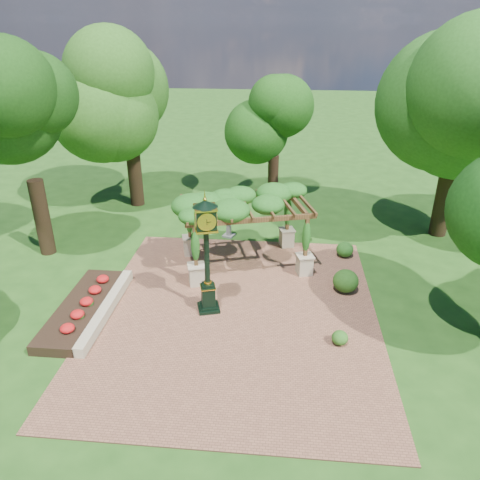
{
  "coord_description": "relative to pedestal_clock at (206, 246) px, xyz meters",
  "views": [
    {
      "loc": [
        1.47,
        -13.0,
        9.58
      ],
      "look_at": [
        0.0,
        2.5,
        2.2
      ],
      "focal_mm": 35.0,
      "sensor_mm": 36.0,
      "label": 1
    }
  ],
  "objects": [
    {
      "name": "sundial",
      "position": [
        -0.01,
        6.4,
        -2.18
      ],
      "size": [
        0.64,
        0.64,
        0.9
      ],
      "rotation": [
        0.0,
        0.0,
        -0.35
      ],
      "color": "gray",
      "rests_on": "ground"
    },
    {
      "name": "shrub_front",
      "position": [
        4.53,
        -1.58,
        -2.3
      ],
      "size": [
        0.69,
        0.69,
        0.48
      ],
      "primitive_type": "ellipsoid",
      "rotation": [
        0.0,
        0.0,
        0.38
      ],
      "color": "#275719",
      "rests_on": "brick_plaza"
    },
    {
      "name": "brick_plaza",
      "position": [
        1.01,
        -0.09,
        -2.56
      ],
      "size": [
        10.0,
        12.0,
        0.04
      ],
      "primitive_type": "cube",
      "color": "brown",
      "rests_on": "ground"
    },
    {
      "name": "flower_bed",
      "position": [
        -4.49,
        -0.59,
        -2.4
      ],
      "size": [
        1.5,
        5.0,
        0.36
      ],
      "primitive_type": "cube",
      "color": "red",
      "rests_on": "ground"
    },
    {
      "name": "tree_north",
      "position": [
        1.93,
        12.13,
        1.88
      ],
      "size": [
        3.47,
        3.47,
        6.52
      ],
      "color": "#331E14",
      "rests_on": "ground"
    },
    {
      "name": "tree_west_far",
      "position": [
        -5.7,
        10.27,
        3.25
      ],
      "size": [
        5.24,
        5.24,
        8.47
      ],
      "color": "black",
      "rests_on": "ground"
    },
    {
      "name": "pergola",
      "position": [
        1.02,
        3.65,
        0.09
      ],
      "size": [
        5.84,
        4.51,
        3.24
      ],
      "rotation": [
        0.0,
        0.0,
        0.28
      ],
      "color": "#BBAB8B",
      "rests_on": "brick_plaza"
    },
    {
      "name": "shrub_back",
      "position": [
        5.35,
        4.72,
        -2.2
      ],
      "size": [
        0.89,
        0.89,
        0.67
      ],
      "primitive_type": "ellipsoid",
      "rotation": [
        0.0,
        0.0,
        -0.21
      ],
      "color": "#245B1A",
      "rests_on": "brick_plaza"
    },
    {
      "name": "ground",
      "position": [
        1.01,
        -1.09,
        -2.58
      ],
      "size": [
        120.0,
        120.0,
        0.0
      ],
      "primitive_type": "plane",
      "color": "#1E4714",
      "rests_on": "ground"
    },
    {
      "name": "shrub_mid",
      "position": [
        5.06,
        1.75,
        -2.1
      ],
      "size": [
        1.2,
        1.2,
        0.88
      ],
      "primitive_type": "ellipsoid",
      "rotation": [
        0.0,
        0.0,
        -0.27
      ],
      "color": "#234D15",
      "rests_on": "brick_plaza"
    },
    {
      "name": "border_wall",
      "position": [
        -3.59,
        -0.59,
        -2.38
      ],
      "size": [
        0.35,
        5.0,
        0.4
      ],
      "primitive_type": "cube",
      "color": "#C6B793",
      "rests_on": "ground"
    },
    {
      "name": "tree_west_near",
      "position": [
        -7.94,
        3.91,
        3.47
      ],
      "size": [
        4.2,
        4.2,
        8.82
      ],
      "color": "black",
      "rests_on": "ground"
    },
    {
      "name": "pedestal_clock",
      "position": [
        0.0,
        0.0,
        0.0
      ],
      "size": [
        1.05,
        1.05,
        4.31
      ],
      "rotation": [
        0.0,
        0.0,
        0.29
      ],
      "color": "black",
      "rests_on": "brick_plaza"
    },
    {
      "name": "tree_east_far",
      "position": [
        10.16,
        7.67,
        4.3
      ],
      "size": [
        6.34,
        6.34,
        9.99
      ],
      "color": "#2E2212",
      "rests_on": "ground"
    }
  ]
}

